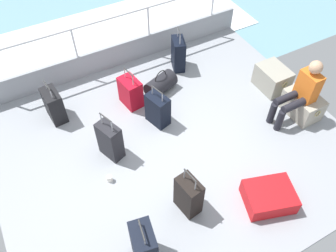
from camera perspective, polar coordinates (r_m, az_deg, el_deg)
ground_plane at (r=5.35m, az=0.83°, el=-3.24°), size 4.40×5.20×0.06m
gunwale_port at (r=6.60m, az=-8.56°, el=11.45°), size 0.06×5.20×0.45m
railing_port at (r=6.27m, az=-9.16°, el=15.45°), size 0.04×4.20×1.02m
sea_wake at (r=8.04m, az=-12.17°, el=13.62°), size 12.00×12.00×0.01m
cargo_crate_0 at (r=6.33m, az=16.80°, el=7.53°), size 0.59×0.43×0.41m
cargo_crate_1 at (r=6.02m, az=21.22°, el=3.31°), size 0.64×0.41×0.39m
passenger_seated at (r=5.66m, az=20.97°, el=5.34°), size 0.34×0.66×1.09m
suitcase_0 at (r=4.88m, az=16.28°, el=-11.08°), size 0.67×0.76×0.25m
suitcase_1 at (r=4.51m, az=3.39°, el=-11.33°), size 0.37×0.27×0.78m
suitcase_2 at (r=5.78m, az=-18.25°, el=3.24°), size 0.42×0.26×0.71m
suitcase_3 at (r=6.43m, az=1.70°, el=11.76°), size 0.42×0.32×0.80m
suitcase_4 at (r=4.18m, az=-3.99°, el=-19.17°), size 0.41×0.31×0.79m
suitcase_5 at (r=5.77m, az=-6.18°, el=5.55°), size 0.42×0.31×0.70m
suitcase_6 at (r=5.44m, az=-1.70°, el=2.71°), size 0.42×0.32×0.71m
suitcase_7 at (r=5.06m, az=-9.51°, el=-2.40°), size 0.41×0.32×0.82m
duffel_bag at (r=6.02m, az=-1.21°, el=6.89°), size 0.47×0.62×0.45m
paper_cup at (r=4.99m, az=-9.58°, el=-8.53°), size 0.08×0.08×0.10m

